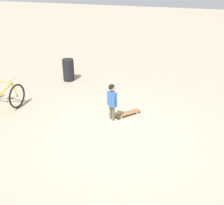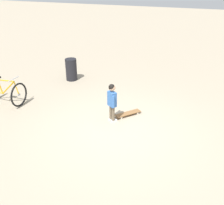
{
  "view_description": "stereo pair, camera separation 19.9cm",
  "coord_description": "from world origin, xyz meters",
  "px_view_note": "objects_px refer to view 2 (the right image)",
  "views": [
    {
      "loc": [
        -5.51,
        -1.6,
        3.63
      ],
      "look_at": [
        0.42,
        0.31,
        0.55
      ],
      "focal_mm": 43.23,
      "sensor_mm": 36.0,
      "label": 1
    },
    {
      "loc": [
        -5.44,
        -1.79,
        3.63
      ],
      "look_at": [
        0.42,
        0.31,
        0.55
      ],
      "focal_mm": 43.23,
      "sensor_mm": 36.0,
      "label": 2
    }
  ],
  "objects_px": {
    "bicycle_mid": "(5,92)",
    "trash_bin": "(71,69)",
    "child_person": "(112,99)",
    "skateboard": "(128,113)"
  },
  "relations": [
    {
      "from": "bicycle_mid",
      "to": "trash_bin",
      "type": "distance_m",
      "value": 2.59
    },
    {
      "from": "bicycle_mid",
      "to": "child_person",
      "type": "bearing_deg",
      "value": -88.8
    },
    {
      "from": "skateboard",
      "to": "trash_bin",
      "type": "distance_m",
      "value": 3.32
    },
    {
      "from": "child_person",
      "to": "skateboard",
      "type": "distance_m",
      "value": 0.81
    },
    {
      "from": "bicycle_mid",
      "to": "skateboard",
      "type": "bearing_deg",
      "value": -82.11
    },
    {
      "from": "child_person",
      "to": "trash_bin",
      "type": "height_order",
      "value": "child_person"
    },
    {
      "from": "skateboard",
      "to": "bicycle_mid",
      "type": "bearing_deg",
      "value": 97.89
    },
    {
      "from": "child_person",
      "to": "trash_bin",
      "type": "xyz_separation_m",
      "value": [
        2.33,
        2.4,
        -0.26
      ]
    },
    {
      "from": "skateboard",
      "to": "bicycle_mid",
      "type": "relative_size",
      "value": 0.64
    },
    {
      "from": "child_person",
      "to": "bicycle_mid",
      "type": "xyz_separation_m",
      "value": [
        -0.07,
        3.36,
        -0.28
      ]
    }
  ]
}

